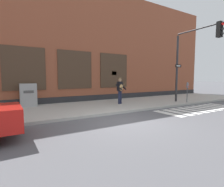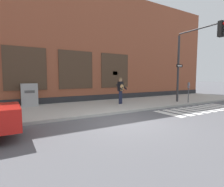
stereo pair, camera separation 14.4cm
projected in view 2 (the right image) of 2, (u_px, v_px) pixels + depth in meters
The scene contains 8 objects.
ground_plane at pixel (127, 123), 7.32m from camera, with size 160.00×160.00×0.00m, color #56565B.
sidewalk at pixel (89, 107), 10.75m from camera, with size 28.00×4.75×0.13m.
building_backdrop at pixel (68, 47), 14.13m from camera, with size 28.00×4.06×8.66m.
crosswalk at pixel (200, 109), 10.40m from camera, with size 5.78×1.90×0.01m.
busker at pixel (121, 89), 11.65m from camera, with size 0.78×0.67×1.75m.
traffic_light at pixel (194, 52), 11.44m from camera, with size 0.60×3.36×4.94m.
parking_meter at pixel (189, 89), 12.21m from camera, with size 0.13×0.11×1.44m.
utility_box at pixel (29, 95), 10.75m from camera, with size 0.93×0.61×1.39m.
Camera 2 is at (-4.16, -5.89, 1.88)m, focal length 28.00 mm.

